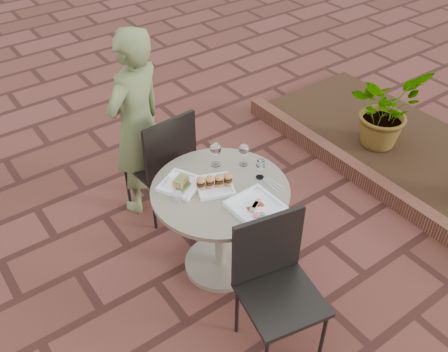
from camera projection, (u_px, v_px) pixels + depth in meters
ground at (238, 292)px, 3.46m from camera, size 60.00×60.00×0.00m
cafe_table at (220, 217)px, 3.35m from camera, size 0.90×0.90×0.73m
chair_far at (164, 157)px, 3.76m from camera, size 0.47×0.47×0.93m
chair_near at (275, 276)px, 2.87m from camera, size 0.52×0.52×0.93m
diner at (137, 125)px, 3.73m from camera, size 0.65×0.54×1.52m
plate_salmon at (181, 184)px, 3.21m from camera, size 0.32×0.32×0.07m
plate_sliders at (214, 183)px, 3.18m from camera, size 0.30×0.30×0.15m
plate_tuna at (255, 206)px, 3.04m from camera, size 0.29×0.29×0.03m
wine_glass_right at (261, 164)px, 3.22m from camera, size 0.06×0.06×0.15m
wine_glass_mid at (216, 149)px, 3.32m from camera, size 0.08×0.08×0.18m
wine_glass_far at (244, 150)px, 3.33m from camera, size 0.07×0.07×0.17m
steel_ramekin at (177, 196)px, 3.10m from camera, size 0.08×0.08×0.05m
cutlery_set at (273, 184)px, 3.23m from camera, size 0.09×0.18×0.00m
planter_curb at (364, 177)px, 4.34m from camera, size 0.12×3.00×0.15m
mulch_bed at (414, 153)px, 4.68m from camera, size 1.30×3.00×0.06m
potted_plant_a at (385, 109)px, 4.55m from camera, size 0.73×0.65×0.73m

